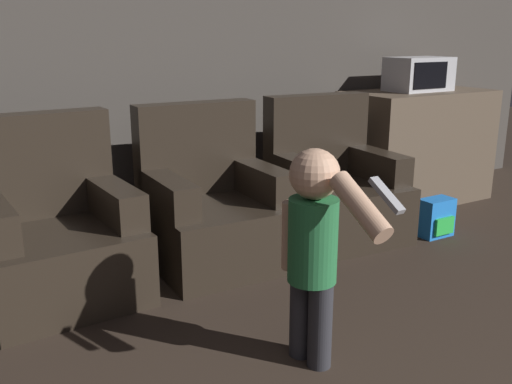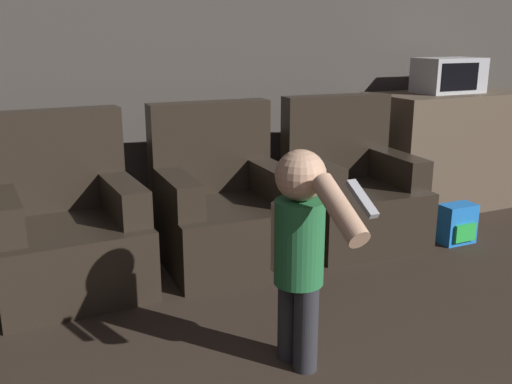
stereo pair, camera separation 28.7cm
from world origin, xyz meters
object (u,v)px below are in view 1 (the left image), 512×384
armchair_left (56,237)px  person_toddler (314,241)px  armchair_middle (213,210)px  armchair_right (333,190)px  toy_backpack (436,218)px  microwave (419,74)px

armchair_left → person_toddler: 1.50m
armchair_middle → armchair_right: 0.94m
person_toddler → toy_backpack: bearing=-72.2°
armchair_right → microwave: size_ratio=1.88×
toy_backpack → microwave: (0.52, 0.76, 0.93)m
armchair_middle → toy_backpack: bearing=-13.0°
toy_backpack → armchair_middle: bearing=165.3°
person_toddler → armchair_right: bearing=-49.9°
microwave → armchair_left: bearing=-173.4°
armchair_left → armchair_middle: size_ratio=1.00×
armchair_middle → toy_backpack: (1.55, -0.41, -0.20)m
armchair_middle → armchair_right: size_ratio=1.00×
armchair_right → person_toddler: bearing=-126.9°
toy_backpack → microwave: microwave is taller
armchair_middle → person_toddler: armchair_middle is taller
toy_backpack → microwave: 1.31m
microwave → person_toddler: bearing=-144.2°
armchair_left → person_toddler: (0.78, -1.26, 0.23)m
person_toddler → toy_backpack: size_ratio=3.47×
armchair_right → armchair_middle: bearing=-175.7°
armchair_left → person_toddler: armchair_left is taller
armchair_middle → microwave: (2.07, 0.35, 0.74)m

